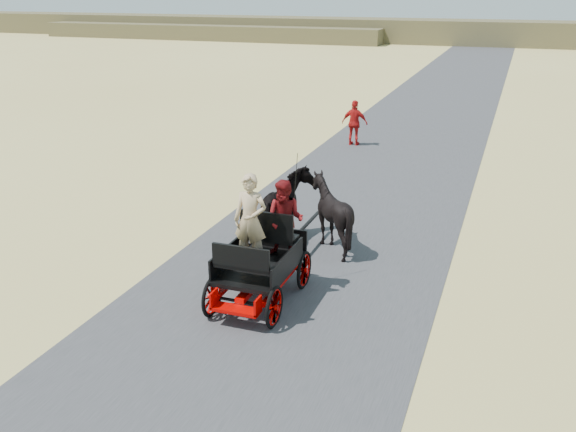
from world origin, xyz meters
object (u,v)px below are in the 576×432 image
(carriage, at_px, (260,283))
(pedestrian, at_px, (355,123))
(horse_left, at_px, (286,208))
(horse_right, at_px, (331,214))

(carriage, xyz_separation_m, pedestrian, (-1.48, 13.18, 0.50))
(pedestrian, bearing_deg, carriage, 99.49)
(horse_left, relative_size, pedestrian, 1.16)
(carriage, relative_size, pedestrian, 1.39)
(carriage, distance_m, horse_left, 3.09)
(horse_right, bearing_deg, horse_left, 0.00)
(horse_left, xyz_separation_m, horse_right, (1.10, 0.00, 0.00))
(carriage, bearing_deg, pedestrian, 96.39)
(carriage, relative_size, horse_right, 1.41)
(horse_left, distance_m, pedestrian, 10.22)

